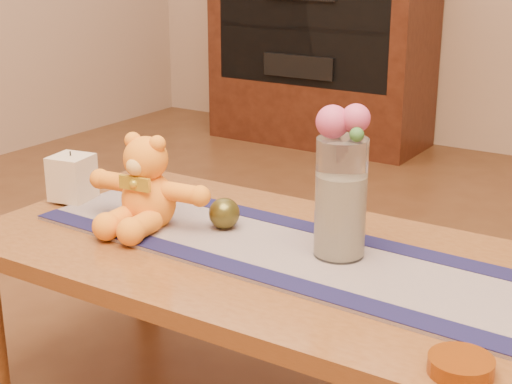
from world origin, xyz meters
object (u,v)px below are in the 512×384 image
Objects in this scene: pillar_candle at (72,177)px; glass_vase at (341,198)px; teddy_bear at (148,182)px; bronze_ball at (224,213)px; amber_dish at (461,366)px.

glass_vase is at bearing 2.66° from pillar_candle.
teddy_bear is 1.19× the size of glass_vase.
pillar_candle is 0.46m from bronze_ball.
amber_dish is (0.84, -0.24, -0.10)m from teddy_bear.
teddy_bear reaches higher than bronze_ball.
teddy_bear is 4.20× the size of bronze_ball.
bronze_ball is at bearing 4.39° from pillar_candle.
bronze_ball is 0.70× the size of amber_dish.
bronze_ball is at bearing 155.19° from amber_dish.
pillar_candle is (-0.29, 0.04, -0.05)m from teddy_bear.
pillar_candle is at bearing 167.67° from teddy_bear.
teddy_bear reaches higher than amber_dish.
glass_vase reaches higher than bronze_ball.
teddy_bear is 0.88m from amber_dish.
teddy_bear is 0.30m from pillar_candle.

